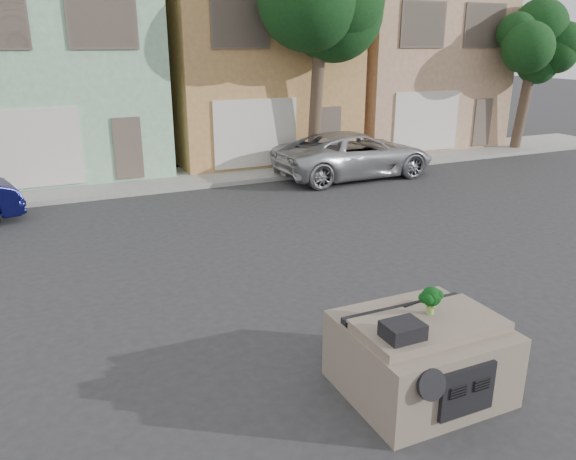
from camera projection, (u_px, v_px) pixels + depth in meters
ground_plane at (317, 302)px, 10.31m from camera, size 120.00×120.00×0.00m
sidewalk at (177, 179)px, 19.34m from camera, size 40.00×3.00×0.15m
townhouse_mint at (47, 65)px, 20.23m from camera, size 7.20×8.20×7.55m
townhouse_tan at (243, 62)px, 23.19m from camera, size 7.20×8.20×7.55m
townhouse_beige at (394, 60)px, 26.15m from camera, size 7.20×8.20×7.55m
silver_pickup at (354, 177)px, 19.97m from camera, size 5.79×2.77×1.59m
tree_near at (317, 51)px, 19.38m from camera, size 4.40×4.00×8.50m
tree_far at (526, 81)px, 23.73m from camera, size 3.20×3.00×6.00m
car_dashboard at (420, 354)px, 7.55m from camera, size 2.00×1.80×1.12m
instrument_hump at (403, 330)px, 6.81m from camera, size 0.48×0.38×0.20m
wiper_arm at (422, 300)px, 7.80m from camera, size 0.69×0.15×0.02m
broccoli at (431, 300)px, 7.39m from camera, size 0.44×0.44×0.39m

